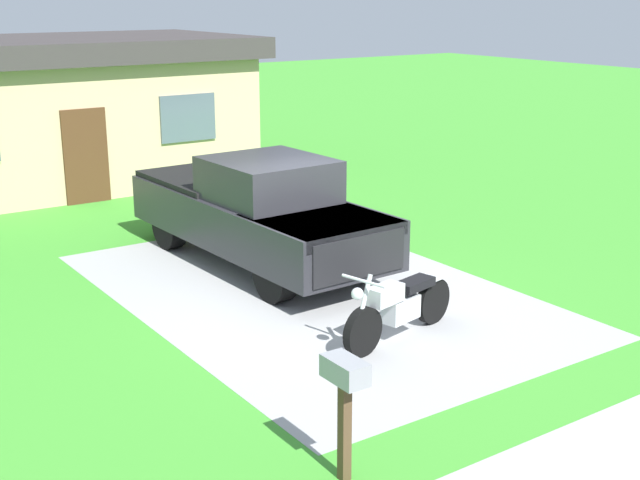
{
  "coord_description": "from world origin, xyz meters",
  "views": [
    {
      "loc": [
        -7.03,
        -10.42,
        4.52
      ],
      "look_at": [
        0.03,
        -0.18,
        0.9
      ],
      "focal_mm": 47.7,
      "sensor_mm": 36.0,
      "label": 1
    }
  ],
  "objects_px": {
    "motorcycle": "(399,306)",
    "neighbor_house": "(47,110)",
    "pickup_truck": "(255,209)",
    "mailbox": "(345,387)"
  },
  "relations": [
    {
      "from": "motorcycle",
      "to": "neighbor_house",
      "type": "height_order",
      "value": "neighbor_house"
    },
    {
      "from": "pickup_truck",
      "to": "motorcycle",
      "type": "bearing_deg",
      "value": -92.04
    },
    {
      "from": "motorcycle",
      "to": "pickup_truck",
      "type": "relative_size",
      "value": 0.38
    },
    {
      "from": "mailbox",
      "to": "motorcycle",
      "type": "bearing_deg",
      "value": 42.0
    },
    {
      "from": "motorcycle",
      "to": "pickup_truck",
      "type": "xyz_separation_m",
      "value": [
        0.14,
        4.06,
        0.48
      ]
    },
    {
      "from": "motorcycle",
      "to": "neighbor_house",
      "type": "distance_m",
      "value": 12.59
    },
    {
      "from": "pickup_truck",
      "to": "neighbor_house",
      "type": "bearing_deg",
      "value": 95.8
    },
    {
      "from": "pickup_truck",
      "to": "neighbor_house",
      "type": "relative_size",
      "value": 0.59
    },
    {
      "from": "motorcycle",
      "to": "pickup_truck",
      "type": "distance_m",
      "value": 4.09
    },
    {
      "from": "motorcycle",
      "to": "neighbor_house",
      "type": "xyz_separation_m",
      "value": [
        -0.71,
        12.51,
        1.32
      ]
    }
  ]
}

